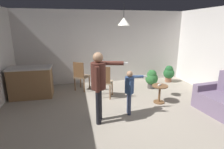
{
  "coord_description": "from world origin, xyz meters",
  "views": [
    {
      "loc": [
        -1.12,
        -3.54,
        2.15
      ],
      "look_at": [
        -0.25,
        0.55,
        1.0
      ],
      "focal_mm": 28.58,
      "sensor_mm": 36.0,
      "label": 1
    }
  ],
  "objects": [
    {
      "name": "potted_plant_by_wall",
      "position": [
        1.49,
        2.02,
        0.37
      ],
      "size": [
        0.44,
        0.44,
        0.67
      ],
      "color": "#4C4742",
      "rests_on": "ground"
    },
    {
      "name": "potted_plant_corner",
      "position": [
        2.47,
        2.59,
        0.36
      ],
      "size": [
        0.42,
        0.42,
        0.65
      ],
      "color": "brown",
      "rests_on": "ground"
    },
    {
      "name": "person_child",
      "position": [
        0.15,
        0.36,
        0.69
      ],
      "size": [
        0.59,
        0.32,
        1.11
      ],
      "rotation": [
        0.0,
        0.0,
        -1.67
      ],
      "color": "#384260",
      "rests_on": "ground"
    },
    {
      "name": "dining_chair_near_wall",
      "position": [
        -0.94,
        2.32,
        0.55
      ],
      "size": [
        0.58,
        0.58,
        1.0
      ],
      "rotation": [
        0.0,
        0.0,
        5.69
      ],
      "color": "brown",
      "rests_on": "ground"
    },
    {
      "name": "dining_chair_by_counter",
      "position": [
        -0.26,
        1.51,
        0.55
      ],
      "size": [
        0.54,
        0.54,
        1.0
      ],
      "rotation": [
        0.0,
        0.0,
        5.91
      ],
      "color": "brown",
      "rests_on": "ground"
    },
    {
      "name": "side_table_by_couch",
      "position": [
        1.2,
        0.83,
        0.33
      ],
      "size": [
        0.44,
        0.44,
        0.52
      ],
      "color": "brown",
      "rests_on": "ground"
    },
    {
      "name": "ceiling_light_pendant",
      "position": [
        0.18,
        1.08,
        2.25
      ],
      "size": [
        0.32,
        0.32,
        0.55
      ],
      "color": "silver"
    },
    {
      "name": "ground",
      "position": [
        0.0,
        0.0,
        0.0
      ],
      "size": [
        7.68,
        7.68,
        0.0
      ],
      "primitive_type": "plane",
      "color": "#9E9384"
    },
    {
      "name": "person_adult",
      "position": [
        -0.63,
        0.12,
        1.0
      ],
      "size": [
        0.83,
        0.46,
        1.62
      ],
      "rotation": [
        0.0,
        0.0,
        -1.83
      ],
      "color": "black",
      "rests_on": "ground"
    },
    {
      "name": "spare_remote_on_table",
      "position": [
        1.19,
        0.83,
        0.54
      ],
      "size": [
        0.13,
        0.1,
        0.04
      ],
      "primitive_type": "cube",
      "rotation": [
        0.0,
        0.0,
        2.12
      ],
      "color": "white",
      "rests_on": "side_table_by_couch"
    },
    {
      "name": "wall_back",
      "position": [
        0.0,
        3.2,
        1.35
      ],
      "size": [
        6.4,
        0.1,
        2.7
      ],
      "primitive_type": "cube",
      "color": "silver",
      "rests_on": "ground"
    },
    {
      "name": "kitchen_counter",
      "position": [
        -2.45,
        2.05,
        0.48
      ],
      "size": [
        1.26,
        0.66,
        0.95
      ],
      "color": "olive",
      "rests_on": "ground"
    }
  ]
}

